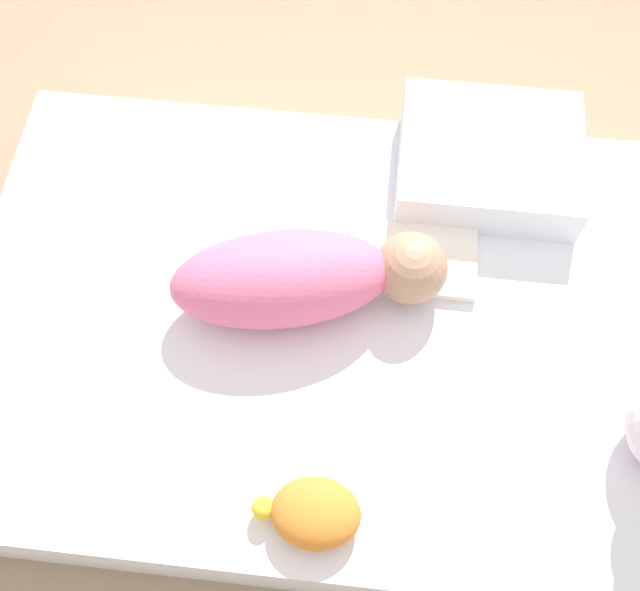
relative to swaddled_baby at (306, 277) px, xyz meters
name	(u,v)px	position (x,y,z in m)	size (l,w,h in m)	color
ground_plane	(351,360)	(-0.09, 0.03, -0.29)	(12.00, 12.00, 0.00)	#9E8466
bed_mattress	(353,340)	(-0.09, 0.03, -0.18)	(1.42, 0.90, 0.21)	white
burp_cloth	(413,260)	(-0.19, -0.09, -0.06)	(0.24, 0.15, 0.02)	white
swaddled_baby	(306,277)	(0.00, 0.00, 0.00)	(0.49, 0.26, 0.15)	pink
pillow	(491,159)	(-0.32, -0.31, -0.03)	(0.34, 0.29, 0.09)	white
turtle_plush	(315,513)	(-0.06, 0.39, -0.04)	(0.17, 0.11, 0.07)	orange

